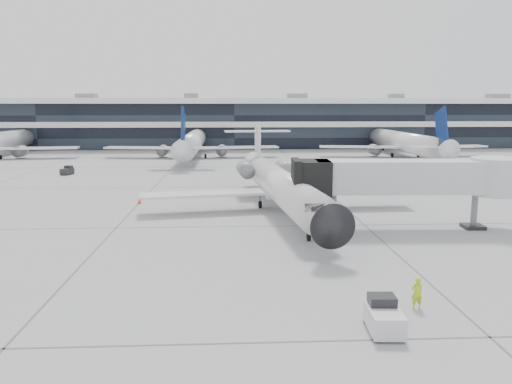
{
  "coord_description": "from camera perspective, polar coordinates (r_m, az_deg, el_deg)",
  "views": [
    {
      "loc": [
        -0.83,
        -39.07,
        9.62
      ],
      "look_at": [
        1.22,
        1.22,
        2.6
      ],
      "focal_mm": 35.0,
      "sensor_mm": 36.0,
      "label": 1
    }
  ],
  "objects": [
    {
      "name": "bg_jet_right",
      "position": [
        100.1,
        16.3,
        3.96
      ],
      "size": [
        32.0,
        40.0,
        9.6
      ],
      "primitive_type": null,
      "color": "silver",
      "rests_on": "ground"
    },
    {
      "name": "traffic_cone",
      "position": [
        50.8,
        -13.19,
        -0.98
      ],
      "size": [
        0.54,
        0.54,
        0.6
      ],
      "rotation": [
        0.0,
        0.0,
        -0.43
      ],
      "color": "#FF360D",
      "rests_on": "ground"
    },
    {
      "name": "ground",
      "position": [
        40.24,
        -1.64,
        -3.96
      ],
      "size": [
        220.0,
        220.0,
        0.0
      ],
      "primitive_type": "plane",
      "color": "gray",
      "rests_on": "ground"
    },
    {
      "name": "regional_jet",
      "position": [
        46.11,
        2.65,
        0.98
      ],
      "size": [
        25.43,
        31.76,
        7.33
      ],
      "rotation": [
        0.0,
        0.0,
        0.1
      ],
      "color": "silver",
      "rests_on": "ground"
    },
    {
      "name": "terminal",
      "position": [
        121.16,
        -2.53,
        7.68
      ],
      "size": [
        170.0,
        22.0,
        10.0
      ],
      "primitive_type": "cube",
      "color": "black",
      "rests_on": "ground"
    },
    {
      "name": "baggage_tug",
      "position": [
        22.76,
        14.4,
        -13.66
      ],
      "size": [
        1.48,
        2.36,
        1.45
      ],
      "rotation": [
        0.0,
        0.0,
        -0.06
      ],
      "color": "silver",
      "rests_on": "ground"
    },
    {
      "name": "far_tug",
      "position": [
        75.08,
        -20.76,
        2.29
      ],
      "size": [
        1.58,
        2.16,
        1.24
      ],
      "rotation": [
        0.0,
        0.0,
        -0.25
      ],
      "color": "black",
      "rests_on": "ground"
    },
    {
      "name": "bg_jet_center",
      "position": [
        94.83,
        -7.24,
        3.97
      ],
      "size": [
        32.0,
        40.0,
        9.6
      ],
      "primitive_type": null,
      "color": "silver",
      "rests_on": "ground"
    },
    {
      "name": "ramp_worker",
      "position": [
        25.48,
        17.9,
        -10.91
      ],
      "size": [
        0.61,
        0.43,
        1.57
      ],
      "primitive_type": "imported",
      "rotation": [
        0.0,
        0.0,
        3.25
      ],
      "color": "#B2D716",
      "rests_on": "ground"
    },
    {
      "name": "jet_bridge",
      "position": [
        40.79,
        17.77,
        1.6
      ],
      "size": [
        17.44,
        4.17,
        5.6
      ],
      "rotation": [
        0.0,
        0.0,
        -0.04
      ],
      "color": "silver",
      "rests_on": "ground"
    }
  ]
}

